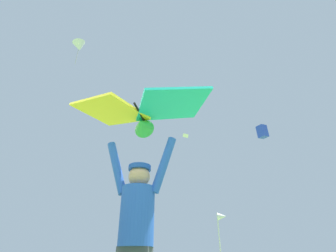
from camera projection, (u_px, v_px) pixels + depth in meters
name	position (u px, v px, depth m)	size (l,w,h in m)	color
kite_flyer_person	(136.00, 233.00, 2.42)	(0.81, 0.34, 1.92)	#424751
held_stunt_kite	(141.00, 113.00, 2.99)	(1.73, 0.91, 0.39)	black
distant_kite_white_high_left	(186.00, 136.00, 31.32)	(0.92, 0.92, 0.32)	white
distant_kite_blue_overhead_distant	(262.00, 132.00, 24.83)	(1.13, 1.18, 1.32)	blue
distant_kite_purple_far_center	(141.00, 107.00, 34.55)	(0.53, 0.56, 0.26)	purple
distant_kite_white_low_left	(79.00, 46.00, 24.83)	(1.41, 1.50, 2.92)	white
marker_flag	(222.00, 222.00, 7.90)	(0.30, 0.24, 2.11)	silver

